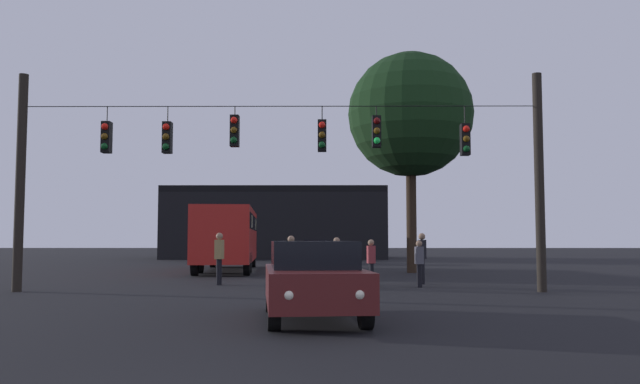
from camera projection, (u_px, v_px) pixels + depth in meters
ground_plane at (295, 273)px, 29.66m from camera, size 168.00×168.00×0.00m
overhead_signal_span at (279, 164)px, 19.33m from camera, size 15.87×0.44×6.57m
city_bus at (228, 233)px, 31.85m from camera, size 3.34×11.16×3.00m
car_near_right at (313, 278)px, 12.54m from camera, size 2.22×4.47×1.52m
car_far_left at (319, 251)px, 40.99m from camera, size 2.28×4.48×1.52m
pedestrian_crossing_left at (291, 258)px, 20.64m from camera, size 0.29×0.39×1.67m
pedestrian_crossing_center at (337, 258)px, 22.27m from camera, size 0.35×0.42×1.62m
pedestrian_crossing_right at (419, 261)px, 20.94m from camera, size 0.26×0.37×1.52m
pedestrian_near_bus at (422, 255)px, 22.40m from camera, size 0.25×0.37×1.77m
pedestrian_trailing at (219, 255)px, 21.99m from camera, size 0.29×0.39×1.78m
pedestrian_far_side at (371, 260)px, 21.20m from camera, size 0.27×0.38×1.55m
corner_building at (277, 224)px, 53.20m from camera, size 17.42×9.26×5.64m
tree_left_silhouette at (410, 115)px, 30.47m from camera, size 5.90×5.90×10.40m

